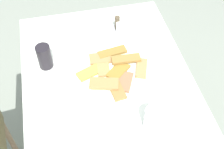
% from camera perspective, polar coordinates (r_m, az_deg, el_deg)
% --- Properties ---
extents(dining_table, '(1.07, 0.77, 0.75)m').
position_cam_1_polar(dining_table, '(1.41, -0.58, -3.99)').
color(dining_table, white).
rests_on(dining_table, ground_plane).
extents(pide_platter, '(0.34, 0.36, 0.04)m').
position_cam_1_polar(pide_platter, '(1.37, 0.71, 0.70)').
color(pide_platter, white).
rests_on(pide_platter, dining_table).
extents(soda_can, '(0.07, 0.07, 0.12)m').
position_cam_1_polar(soda_can, '(1.39, -12.87, 3.36)').
color(soda_can, black).
rests_on(soda_can, dining_table).
extents(drinking_glass, '(0.08, 0.08, 0.11)m').
position_cam_1_polar(drinking_glass, '(1.18, 8.00, -8.58)').
color(drinking_glass, silver).
rests_on(drinking_glass, dining_table).
extents(paper_napkin, '(0.15, 0.15, 0.00)m').
position_cam_1_polar(paper_napkin, '(1.54, -6.45, 6.66)').
color(paper_napkin, white).
rests_on(paper_napkin, dining_table).
extents(fork, '(0.18, 0.09, 0.00)m').
position_cam_1_polar(fork, '(1.53, -5.79, 6.87)').
color(fork, silver).
rests_on(fork, paper_napkin).
extents(spoon, '(0.17, 0.09, 0.00)m').
position_cam_1_polar(spoon, '(1.53, -7.13, 6.66)').
color(spoon, silver).
rests_on(spoon, paper_napkin).
extents(condiment_caddy, '(0.10, 0.10, 0.09)m').
position_cam_1_polar(condiment_caddy, '(1.56, 1.13, 8.91)').
color(condiment_caddy, '#B2B2B7').
rests_on(condiment_caddy, dining_table).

